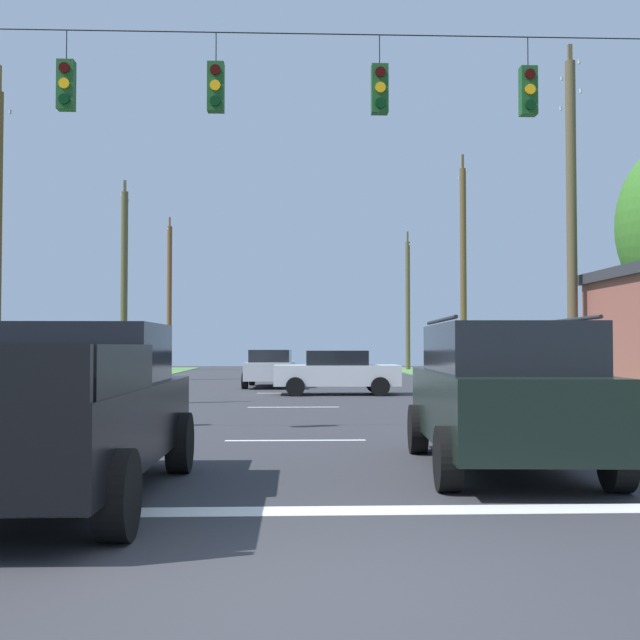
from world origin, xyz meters
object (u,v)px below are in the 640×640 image
Objects in this scene: pickup_truck at (66,411)px; suv_black at (503,392)px; distant_car_oncoming at (271,368)px; utility_pole_far_right at (463,271)px; utility_pole_distant_left at (169,296)px; distant_car_crossing_white at (337,372)px; utility_pole_mid_right at (572,222)px; utility_pole_distant_right at (124,283)px; overhead_signal_span at (297,195)px; utility_pole_near_left at (408,304)px.

suv_black is (5.36, 1.80, 0.09)m from pickup_truck.
suv_black reaches higher than distant_car_oncoming.
utility_pole_far_right is 1.07× the size of utility_pole_distant_left.
pickup_truck is 1.25× the size of distant_car_crossing_white.
distant_car_oncoming is at bearing 135.63° from utility_pole_mid_right.
utility_pole_far_right is 1.17× the size of utility_pole_distant_right.
utility_pole_distant_left is (-7.62, 23.08, 4.36)m from distant_car_oncoming.
overhead_signal_span is 24.80m from utility_pole_distant_right.
utility_pole_near_left is at bearing 83.03° from suv_black.
overhead_signal_span reaches higher than pickup_truck.
pickup_truck is at bearing -112.74° from overhead_signal_span.
pickup_truck is at bearing -161.47° from suv_black.
utility_pole_distant_right reaches higher than pickup_truck.
utility_pole_far_right reaches higher than utility_pole_near_left.
suv_black is at bearing -85.65° from distant_car_crossing_white.
pickup_truck is at bearing -102.56° from distant_car_crossing_white.
utility_pole_far_right is (7.17, 12.27, 4.70)m from distant_car_crossing_white.
overhead_signal_span is 1.65× the size of utility_pole_near_left.
distant_car_oncoming is at bearing 85.84° from pickup_truck.
overhead_signal_span is 1.51× the size of utility_pole_distant_left.
utility_pole_distant_right is (-10.90, 27.85, 3.64)m from suv_black.
distant_car_oncoming is 0.41× the size of utility_pole_mid_right.
utility_pole_distant_right is at bearing -134.17° from utility_pole_near_left.
utility_pole_distant_left is at bearing 117.69° from utility_pole_mid_right.
utility_pole_far_right is 23.41m from utility_pole_distant_left.
suv_black is at bearing -68.62° from utility_pole_distant_right.
utility_pole_distant_right is (-16.37, -16.85, 0.04)m from utility_pole_near_left.
overhead_signal_span is at bearing -78.07° from utility_pole_distant_left.
pickup_truck is 0.55× the size of utility_pole_near_left.
pickup_truck is 1.23× the size of distant_car_oncoming.
utility_pole_distant_left is at bearing 97.24° from pickup_truck.
overhead_signal_span is at bearing -87.00° from distant_car_oncoming.
utility_pole_near_left is 16.75m from utility_pole_distant_left.
overhead_signal_span is 7.66m from pickup_truck.
pickup_truck is 18.86m from distant_car_crossing_white.
suv_black is at bearing -113.82° from utility_pole_mid_right.
distant_car_oncoming is 25.07m from utility_pole_near_left.
utility_pole_near_left is at bearing 90.20° from utility_pole_mid_right.
distant_car_crossing_white is at bearing -49.40° from utility_pole_distant_right.
utility_pole_mid_right reaches higher than utility_pole_distant_left.
utility_pole_distant_left is (-17.18, 15.89, -0.35)m from utility_pole_far_right.
overhead_signal_span is 6.30m from suv_black.
utility_pole_distant_right is at bearing 100.58° from pickup_truck.
utility_pole_far_right is (0.32, 16.23, 0.10)m from utility_pole_mid_right.
utility_pole_near_left is at bearing 76.89° from pickup_truck.
utility_pole_distant_left is at bearing 179.80° from utility_pole_near_left.
utility_pole_near_left is (9.12, 23.02, 3.87)m from distant_car_oncoming.
utility_pole_distant_left is (-16.86, 32.12, -0.25)m from utility_pole_mid_right.
distant_car_crossing_white is (4.10, 18.40, -0.18)m from pickup_truck.
pickup_truck is (-2.61, -6.23, -3.62)m from overhead_signal_span.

